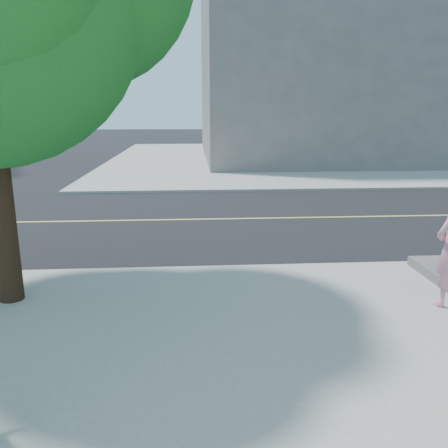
{
  "coord_description": "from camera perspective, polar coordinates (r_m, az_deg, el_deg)",
  "views": [
    {
      "loc": [
        4.1,
        -8.73,
        3.15
      ],
      "look_at": [
        4.62,
        -1.3,
        1.3
      ],
      "focal_mm": 36.9,
      "sensor_mm": 36.0,
      "label": 1
    }
  ],
  "objects": [
    {
      "name": "road_ew",
      "position": [
        14.2,
        -20.66,
        0.25
      ],
      "size": [
        140.0,
        9.0,
        0.01
      ],
      "primitive_type": "cube",
      "color": "black",
      "rests_on": "ground"
    },
    {
      "name": "sidewalk_ne",
      "position": [
        31.8,
        13.36,
        8.02
      ],
      "size": [
        29.0,
        25.0,
        0.12
      ],
      "primitive_type": "cube",
      "color": "#9FA098",
      "rests_on": "ground"
    },
    {
      "name": "filler_ne",
      "position": [
        32.52,
        14.73,
        20.55
      ],
      "size": [
        18.0,
        16.0,
        14.0
      ],
      "primitive_type": "cube",
      "color": "slate",
      "rests_on": "sidewalk_ne"
    }
  ]
}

